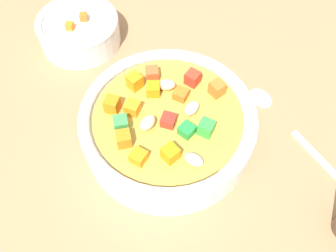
# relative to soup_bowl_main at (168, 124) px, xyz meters

# --- Properties ---
(ground_plane) EXTENTS (1.40, 1.40, 0.02)m
(ground_plane) POSITION_rel_soup_bowl_main_xyz_m (-0.00, 0.00, -0.04)
(ground_plane) COLOR #9E754F
(soup_bowl_main) EXTENTS (0.20, 0.20, 0.07)m
(soup_bowl_main) POSITION_rel_soup_bowl_main_xyz_m (0.00, 0.00, 0.00)
(soup_bowl_main) COLOR white
(soup_bowl_main) RESTS_ON ground_plane
(spoon) EXTENTS (0.11, 0.18, 0.01)m
(spoon) POSITION_rel_soup_bowl_main_xyz_m (-0.16, 0.00, -0.03)
(spoon) COLOR silver
(spoon) RESTS_ON ground_plane
(side_bowl_small) EXTENTS (0.12, 0.12, 0.05)m
(side_bowl_small) POSITION_rel_soup_bowl_main_xyz_m (0.12, -0.17, -0.01)
(side_bowl_small) COLOR white
(side_bowl_small) RESTS_ON ground_plane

